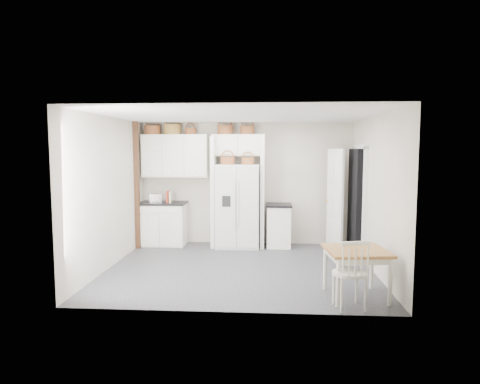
{
  "coord_description": "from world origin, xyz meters",
  "views": [
    {
      "loc": [
        0.49,
        -7.18,
        2.05
      ],
      "look_at": [
        -0.02,
        0.4,
        1.28
      ],
      "focal_mm": 32.0,
      "sensor_mm": 36.0,
      "label": 1
    }
  ],
  "objects": [
    {
      "name": "wall_back",
      "position": [
        0.0,
        2.0,
        1.3
      ],
      "size": [
        4.5,
        0.0,
        4.5
      ],
      "primitive_type": "plane",
      "rotation": [
        1.57,
        0.0,
        0.0
      ],
      "color": "#B4A99F",
      "rests_on": "floor"
    },
    {
      "name": "trim_post",
      "position": [
        -2.2,
        1.35,
        1.3
      ],
      "size": [
        0.09,
        0.09,
        2.6
      ],
      "primitive_type": "cube",
      "color": "#362111",
      "rests_on": "floor"
    },
    {
      "name": "doorway_void",
      "position": [
        2.16,
        1.0,
        1.02
      ],
      "size": [
        0.18,
        0.85,
        2.05
      ],
      "primitive_type": "cube",
      "color": "black",
      "rests_on": "floor"
    },
    {
      "name": "base_cab_left",
      "position": [
        -1.76,
        1.7,
        0.44
      ],
      "size": [
        0.95,
        0.6,
        0.88
      ],
      "primitive_type": "cube",
      "color": "white",
      "rests_on": "floor"
    },
    {
      "name": "fridge_panel_left",
      "position": [
        -0.66,
        1.7,
        1.15
      ],
      "size": [
        0.08,
        0.6,
        2.3
      ],
      "primitive_type": "cube",
      "color": "white",
      "rests_on": "floor"
    },
    {
      "name": "dining_table",
      "position": [
        1.7,
        -1.33,
        0.34
      ],
      "size": [
        0.89,
        0.89,
        0.68
      ],
      "primitive_type": "cube",
      "rotation": [
        0.0,
        0.0,
        0.11
      ],
      "color": "#9B592C",
      "rests_on": "floor"
    },
    {
      "name": "windsor_chair",
      "position": [
        1.53,
        -1.75,
        0.46
      ],
      "size": [
        0.52,
        0.48,
        0.92
      ],
      "primitive_type": "cube",
      "rotation": [
        0.0,
        0.0,
        0.18
      ],
      "color": "white",
      "rests_on": "floor"
    },
    {
      "name": "basket_bridge_a",
      "position": [
        -0.43,
        1.83,
        2.44
      ],
      "size": [
        0.33,
        0.33,
        0.18
      ],
      "primitive_type": "cylinder",
      "color": "brown",
      "rests_on": "bridge_cabinet"
    },
    {
      "name": "door_slab",
      "position": [
        1.8,
        1.33,
        1.02
      ],
      "size": [
        0.21,
        0.79,
        2.05
      ],
      "primitive_type": "cube",
      "rotation": [
        0.0,
        0.0,
        -1.36
      ],
      "color": "white",
      "rests_on": "floor"
    },
    {
      "name": "upper_cabinet",
      "position": [
        -1.5,
        1.83,
        1.9
      ],
      "size": [
        1.4,
        0.34,
        0.9
      ],
      "primitive_type": "cube",
      "color": "white",
      "rests_on": "wall_back"
    },
    {
      "name": "base_cab_right",
      "position": [
        0.7,
        1.7,
        0.43
      ],
      "size": [
        0.49,
        0.59,
        0.86
      ],
      "primitive_type": "cube",
      "color": "white",
      "rests_on": "floor"
    },
    {
      "name": "fridge_panel_right",
      "position": [
        0.36,
        1.7,
        1.15
      ],
      "size": [
        0.08,
        0.6,
        2.3
      ],
      "primitive_type": "cube",
      "color": "white",
      "rests_on": "floor"
    },
    {
      "name": "basket_upper_c",
      "position": [
        -1.17,
        1.83,
        2.42
      ],
      "size": [
        0.24,
        0.24,
        0.14
      ],
      "primitive_type": "cylinder",
      "color": "brown",
      "rests_on": "upper_cabinet"
    },
    {
      "name": "toaster",
      "position": [
        -1.91,
        1.7,
        1.01
      ],
      "size": [
        0.27,
        0.2,
        0.17
      ],
      "primitive_type": "cube",
      "rotation": [
        0.0,
        0.0,
        0.24
      ],
      "color": "silver",
      "rests_on": "counter_left"
    },
    {
      "name": "basket_fridge_a",
      "position": [
        -0.35,
        1.54,
        1.81
      ],
      "size": [
        0.29,
        0.29,
        0.15
      ],
      "primitive_type": "cylinder",
      "color": "brown",
      "rests_on": "refrigerator"
    },
    {
      "name": "wall_left",
      "position": [
        -2.25,
        0.0,
        1.3
      ],
      "size": [
        0.0,
        4.0,
        4.0
      ],
      "primitive_type": "plane",
      "rotation": [
        1.57,
        0.0,
        1.57
      ],
      "color": "#B4A99F",
      "rests_on": "floor"
    },
    {
      "name": "bridge_cabinet",
      "position": [
        -0.15,
        1.83,
        2.12
      ],
      "size": [
        1.12,
        0.34,
        0.45
      ],
      "primitive_type": "cube",
      "color": "white",
      "rests_on": "wall_back"
    },
    {
      "name": "cookbook_red",
      "position": [
        -1.62,
        1.62,
        1.05
      ],
      "size": [
        0.06,
        0.17,
        0.25
      ],
      "primitive_type": "cube",
      "rotation": [
        0.0,
        0.0,
        -0.13
      ],
      "color": "#BA3A25",
      "rests_on": "counter_left"
    },
    {
      "name": "basket_bridge_b",
      "position": [
        0.03,
        1.83,
        2.44
      ],
      "size": [
        0.3,
        0.3,
        0.17
      ],
      "primitive_type": "cylinder",
      "color": "brown",
      "rests_on": "bridge_cabinet"
    },
    {
      "name": "ceiling",
      "position": [
        0.0,
        0.0,
        2.6
      ],
      "size": [
        4.5,
        4.5,
        0.0
      ],
      "primitive_type": "plane",
      "color": "white",
      "rests_on": "wall_back"
    },
    {
      "name": "cookbook_cream",
      "position": [
        -1.58,
        1.62,
        1.04
      ],
      "size": [
        0.05,
        0.16,
        0.23
      ],
      "primitive_type": "cube",
      "rotation": [
        0.0,
        0.0,
        0.09
      ],
      "color": "beige",
      "rests_on": "counter_left"
    },
    {
      "name": "basket_fridge_b",
      "position": [
        0.06,
        1.54,
        1.8
      ],
      "size": [
        0.26,
        0.26,
        0.14
      ],
      "primitive_type": "cylinder",
      "color": "brown",
      "rests_on": "refrigerator"
    },
    {
      "name": "refrigerator",
      "position": [
        -0.15,
        1.64,
        0.87
      ],
      "size": [
        0.89,
        0.72,
        1.73
      ],
      "primitive_type": "cube",
      "color": "silver",
      "rests_on": "floor"
    },
    {
      "name": "wall_right",
      "position": [
        2.25,
        0.0,
        1.3
      ],
      "size": [
        0.0,
        4.0,
        4.0
      ],
      "primitive_type": "plane",
      "rotation": [
        1.57,
        0.0,
        -1.57
      ],
      "color": "#B4A99F",
      "rests_on": "floor"
    },
    {
      "name": "basket_upper_a",
      "position": [
        -1.98,
        1.83,
        2.44
      ],
      "size": [
        0.33,
        0.33,
        0.19
      ],
      "primitive_type": "cylinder",
      "color": "brown",
      "rests_on": "upper_cabinet"
    },
    {
      "name": "basket_upper_b",
      "position": [
        -1.56,
        1.83,
        2.46
      ],
      "size": [
        0.36,
        0.36,
        0.21
      ],
      "primitive_type": "cylinder",
      "color": "olive",
      "rests_on": "upper_cabinet"
    },
    {
      "name": "counter_right",
      "position": [
        0.7,
        1.7,
        0.88
      ],
      "size": [
        0.53,
        0.63,
        0.04
      ],
      "primitive_type": "cube",
      "color": "black",
      "rests_on": "base_cab_right"
    },
    {
      "name": "counter_left",
      "position": [
        -1.76,
        1.7,
        0.9
      ],
      "size": [
        0.99,
        0.64,
        0.04
      ],
      "primitive_type": "cube",
      "color": "black",
      "rests_on": "base_cab_left"
    },
    {
      "name": "floor",
      "position": [
        0.0,
        0.0,
        0.0
      ],
      "size": [
        4.5,
        4.5,
        0.0
      ],
      "primitive_type": "plane",
      "color": "black",
      "rests_on": "ground"
    }
  ]
}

